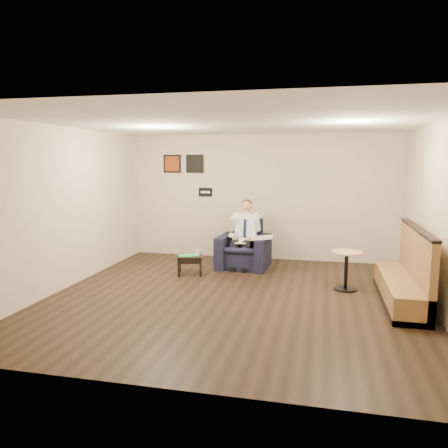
% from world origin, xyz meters
% --- Properties ---
extents(ground, '(6.00, 6.00, 0.00)m').
position_xyz_m(ground, '(0.00, 0.00, 0.00)').
color(ground, black).
rests_on(ground, ground).
extents(wall_back, '(6.00, 0.02, 2.80)m').
position_xyz_m(wall_back, '(0.00, 3.00, 1.40)').
color(wall_back, beige).
rests_on(wall_back, ground).
extents(wall_front, '(6.00, 0.02, 2.80)m').
position_xyz_m(wall_front, '(0.00, -3.00, 1.40)').
color(wall_front, beige).
rests_on(wall_front, ground).
extents(wall_left, '(0.02, 6.00, 2.80)m').
position_xyz_m(wall_left, '(-3.00, 0.00, 1.40)').
color(wall_left, beige).
rests_on(wall_left, ground).
extents(wall_right, '(0.02, 6.00, 2.80)m').
position_xyz_m(wall_right, '(3.00, 0.00, 1.40)').
color(wall_right, beige).
rests_on(wall_right, ground).
extents(ceiling, '(6.00, 6.00, 0.02)m').
position_xyz_m(ceiling, '(0.00, 0.00, 2.80)').
color(ceiling, white).
rests_on(ceiling, wall_back).
extents(seating_sign, '(0.32, 0.02, 0.20)m').
position_xyz_m(seating_sign, '(-1.30, 2.98, 1.50)').
color(seating_sign, black).
rests_on(seating_sign, wall_back).
extents(art_print_left, '(0.42, 0.03, 0.42)m').
position_xyz_m(art_print_left, '(-2.10, 2.98, 2.15)').
color(art_print_left, '#943812').
rests_on(art_print_left, wall_back).
extents(art_print_right, '(0.42, 0.03, 0.42)m').
position_xyz_m(art_print_right, '(-1.55, 2.98, 2.15)').
color(art_print_right, black).
rests_on(art_print_right, wall_back).
extents(armchair, '(1.06, 1.06, 0.98)m').
position_xyz_m(armchair, '(-0.23, 2.06, 0.49)').
color(armchair, black).
rests_on(armchair, ground).
extents(seated_man, '(0.69, 0.99, 1.35)m').
position_xyz_m(seated_man, '(-0.23, 1.93, 0.67)').
color(seated_man, white).
rests_on(seated_man, armchair).
extents(lap_papers, '(0.23, 0.32, 0.01)m').
position_xyz_m(lap_papers, '(-0.24, 1.83, 0.60)').
color(lap_papers, white).
rests_on(lap_papers, seated_man).
extents(newspaper, '(0.43, 0.54, 0.01)m').
position_xyz_m(newspaper, '(0.18, 1.93, 0.67)').
color(newspaper, silver).
rests_on(newspaper, armchair).
extents(side_table, '(0.58, 0.58, 0.38)m').
position_xyz_m(side_table, '(-1.15, 1.25, 0.19)').
color(side_table, black).
rests_on(side_table, ground).
extents(green_folder, '(0.46, 0.40, 0.01)m').
position_xyz_m(green_folder, '(-1.17, 1.23, 0.39)').
color(green_folder, green).
rests_on(green_folder, side_table).
extents(coffee_mug, '(0.09, 0.09, 0.08)m').
position_xyz_m(coffee_mug, '(-1.03, 1.39, 0.42)').
color(coffee_mug, white).
rests_on(coffee_mug, side_table).
extents(smartphone, '(0.12, 0.07, 0.01)m').
position_xyz_m(smartphone, '(-1.15, 1.39, 0.39)').
color(smartphone, black).
rests_on(smartphone, side_table).
extents(banquette, '(0.55, 2.30, 1.17)m').
position_xyz_m(banquette, '(2.59, 0.34, 0.59)').
color(banquette, brown).
rests_on(banquette, ground).
extents(cafe_table, '(0.62, 0.62, 0.67)m').
position_xyz_m(cafe_table, '(1.79, 0.85, 0.34)').
color(cafe_table, tan).
rests_on(cafe_table, ground).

